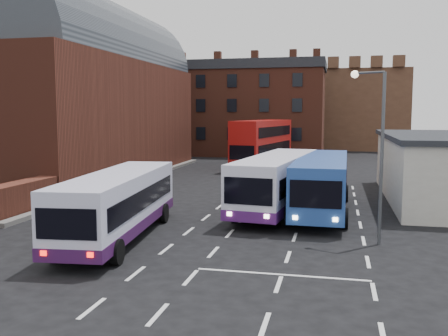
% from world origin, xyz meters
% --- Properties ---
extents(ground, '(180.00, 180.00, 0.00)m').
position_xyz_m(ground, '(0.00, 0.00, 0.00)').
color(ground, black).
extents(railway_station, '(12.00, 28.00, 16.00)m').
position_xyz_m(railway_station, '(-15.50, 21.00, 7.64)').
color(railway_station, '#602B1E').
rests_on(railway_station, ground).
extents(brick_terrace, '(22.00, 10.00, 11.00)m').
position_xyz_m(brick_terrace, '(-6.00, 46.00, 5.50)').
color(brick_terrace, brown).
rests_on(brick_terrace, ground).
extents(castle_keep, '(22.00, 22.00, 12.00)m').
position_xyz_m(castle_keep, '(6.00, 66.00, 6.00)').
color(castle_keep, brown).
rests_on(castle_keep, ground).
extents(bus_white_outbound, '(3.56, 10.94, 2.93)m').
position_xyz_m(bus_white_outbound, '(-2.64, 0.45, 1.73)').
color(bus_white_outbound, silver).
rests_on(bus_white_outbound, ground).
extents(bus_white_inbound, '(3.95, 11.81, 3.16)m').
position_xyz_m(bus_white_inbound, '(3.48, 8.29, 1.87)').
color(bus_white_inbound, silver).
rests_on(bus_white_inbound, ground).
extents(bus_blue, '(3.08, 11.53, 3.13)m').
position_xyz_m(bus_blue, '(6.00, 8.21, 1.85)').
color(bus_blue, '#254A9C').
rests_on(bus_blue, ground).
extents(bus_red_double, '(4.76, 12.35, 4.83)m').
position_xyz_m(bus_red_double, '(-0.65, 30.74, 2.56)').
color(bus_red_double, '#A8110E').
rests_on(bus_red_double, ground).
extents(street_lamp, '(1.41, 0.73, 7.38)m').
position_xyz_m(street_lamp, '(8.36, 2.00, 4.45)').
color(street_lamp, '#4B4E51').
rests_on(street_lamp, ground).
extents(pedestrian_beige, '(0.86, 0.81, 1.41)m').
position_xyz_m(pedestrian_beige, '(-3.90, -1.95, 0.71)').
color(pedestrian_beige, '#CCB790').
rests_on(pedestrian_beige, ground).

